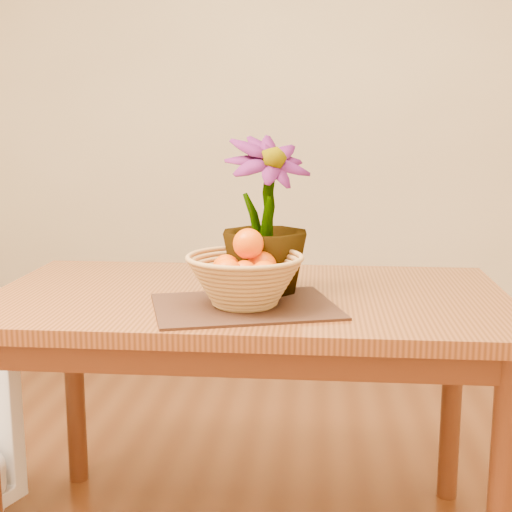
{
  "coord_description": "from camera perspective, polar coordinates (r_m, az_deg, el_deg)",
  "views": [
    {
      "loc": [
        0.19,
        -1.58,
        1.21
      ],
      "look_at": [
        0.03,
        0.15,
        0.88
      ],
      "focal_mm": 50.0,
      "sensor_mm": 36.0,
      "label": 1
    }
  ],
  "objects": [
    {
      "name": "wall_back",
      "position": [
        3.84,
        2.37,
        12.77
      ],
      "size": [
        4.0,
        0.02,
        2.7
      ],
      "primitive_type": "cube",
      "color": "#FFEBC2",
      "rests_on": "floor"
    },
    {
      "name": "table",
      "position": [
        1.97,
        -0.58,
        -5.42
      ],
      "size": [
        1.4,
        0.8,
        0.75
      ],
      "color": "brown",
      "rests_on": "floor"
    },
    {
      "name": "placemat",
      "position": [
        1.79,
        -0.9,
        -4.05
      ],
      "size": [
        0.52,
        0.45,
        0.01
      ],
      "primitive_type": "cube",
      "rotation": [
        0.0,
        0.0,
        0.29
      ],
      "color": "#371E14",
      "rests_on": "table"
    },
    {
      "name": "wicker_basket",
      "position": [
        1.77,
        -0.9,
        -2.09
      ],
      "size": [
        0.29,
        0.29,
        0.12
      ],
      "color": "tan",
      "rests_on": "placemat"
    },
    {
      "name": "orange_pile",
      "position": [
        1.77,
        -0.85,
        -0.79
      ],
      "size": [
        0.17,
        0.18,
        0.14
      ],
      "rotation": [
        0.0,
        0.0,
        0.33
      ],
      "color": "#F66404",
      "rests_on": "wicker_basket"
    },
    {
      "name": "potted_plant",
      "position": [
        1.9,
        0.72,
        3.23
      ],
      "size": [
        0.33,
        0.33,
        0.42
      ],
      "primitive_type": "imported",
      "rotation": [
        0.0,
        0.0,
        0.57
      ],
      "color": "#1B4012",
      "rests_on": "table"
    }
  ]
}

